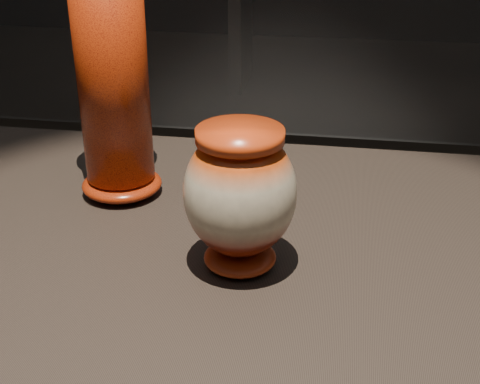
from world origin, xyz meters
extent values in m
cube|color=black|center=(0.00, 0.00, 0.88)|extent=(2.00, 0.80, 0.05)
ellipsoid|color=maroon|center=(-0.16, -0.02, 0.91)|extent=(0.12, 0.12, 0.03)
ellipsoid|color=beige|center=(-0.16, -0.02, 1.01)|extent=(0.18, 0.18, 0.16)
cylinder|color=#DB4C14|center=(-0.16, -0.02, 1.08)|extent=(0.13, 0.13, 0.01)
ellipsoid|color=#BD350C|center=(-0.38, 0.16, 0.92)|extent=(0.13, 0.13, 0.03)
cylinder|color=#BD350C|center=(-0.38, 0.16, 1.11)|extent=(0.11, 0.11, 0.35)
cube|color=black|center=(-0.74, 3.60, 0.42)|extent=(0.08, 0.50, 0.85)
camera|label=1|loc=(-0.04, -0.75, 1.37)|focal=50.00mm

